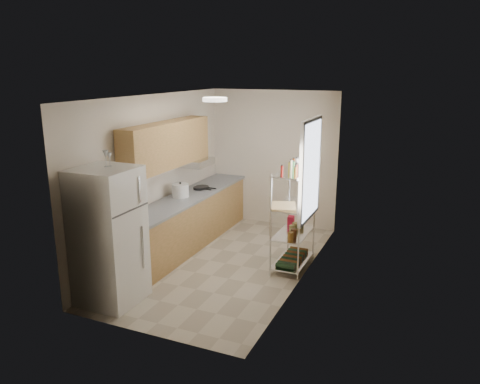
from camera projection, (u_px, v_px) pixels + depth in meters
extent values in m
cube|color=#B9AD96|center=(226.00, 264.00, 7.40)|extent=(2.50, 4.40, 0.01)
cube|color=white|center=(224.00, 96.00, 6.72)|extent=(2.50, 4.40, 0.01)
cube|color=beige|center=(273.00, 159.00, 9.02)|extent=(2.50, 0.01, 2.60)
cube|color=beige|center=(139.00, 228.00, 5.10)|extent=(2.50, 0.01, 2.60)
cube|color=beige|center=(154.00, 176.00, 7.54)|extent=(0.01, 4.40, 2.60)
cube|color=beige|center=(305.00, 192.00, 6.58)|extent=(0.01, 4.40, 2.60)
cube|color=tan|center=(188.00, 222.00, 8.03)|extent=(0.60, 3.48, 0.86)
cube|color=gray|center=(188.00, 197.00, 7.90)|extent=(0.63, 3.51, 0.04)
cube|color=#B7BABC|center=(147.00, 216.00, 6.91)|extent=(0.52, 0.44, 0.04)
cube|color=#B7BABC|center=(234.00, 202.00, 9.12)|extent=(0.01, 0.55, 0.72)
cube|color=tan|center=(167.00, 145.00, 7.42)|extent=(0.33, 2.20, 0.72)
cube|color=#B7BABC|center=(195.00, 162.00, 8.22)|extent=(0.50, 0.60, 0.12)
cube|color=white|center=(311.00, 170.00, 6.84)|extent=(0.06, 1.00, 1.46)
cube|color=silver|center=(292.00, 261.00, 7.25)|extent=(0.45, 0.90, 0.02)
cube|color=silver|center=(293.00, 233.00, 7.14)|extent=(0.45, 0.90, 0.02)
cube|color=silver|center=(294.00, 205.00, 7.02)|extent=(0.45, 0.90, 0.02)
cube|color=silver|center=(295.00, 172.00, 6.89)|extent=(0.45, 0.90, 0.02)
cylinder|color=silver|center=(271.00, 226.00, 6.77)|extent=(0.02, 0.02, 1.55)
cylinder|color=silver|center=(289.00, 210.00, 7.55)|extent=(0.02, 0.02, 1.55)
cylinder|color=silver|center=(299.00, 230.00, 6.61)|extent=(0.02, 0.02, 1.55)
cylinder|color=silver|center=(315.00, 213.00, 7.39)|extent=(0.02, 0.02, 1.55)
cylinder|color=white|center=(215.00, 99.00, 6.47)|extent=(0.34, 0.34, 0.05)
cube|color=silver|center=(109.00, 236.00, 6.01)|extent=(0.74, 0.74, 1.80)
cylinder|color=silver|center=(180.00, 190.00, 7.81)|extent=(0.28, 0.28, 0.22)
cylinder|color=black|center=(202.00, 187.00, 8.38)|extent=(0.24, 0.24, 0.04)
cylinder|color=black|center=(199.00, 188.00, 8.31)|extent=(0.23, 0.23, 0.04)
cube|color=tan|center=(284.00, 206.00, 6.86)|extent=(0.47, 0.54, 0.03)
cube|color=black|center=(304.00, 191.00, 7.26)|extent=(0.21, 0.26, 0.26)
cube|color=red|center=(291.00, 221.00, 7.46)|extent=(0.10, 0.13, 0.14)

